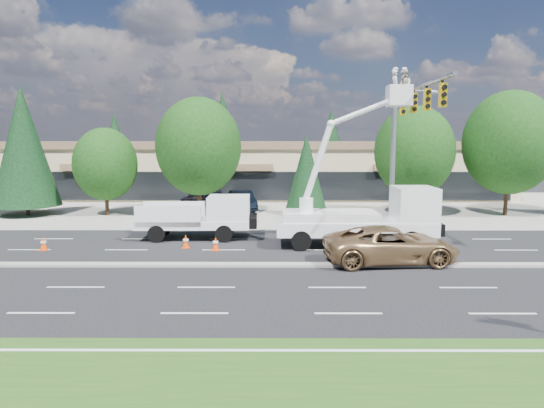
{
  "coord_description": "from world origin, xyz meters",
  "views": [
    {
      "loc": [
        2.58,
        -21.11,
        5.56
      ],
      "look_at": [
        2.49,
        3.1,
        2.4
      ],
      "focal_mm": 32.0,
      "sensor_mm": 36.0,
      "label": 1
    }
  ],
  "objects_px": {
    "utility_pickup": "(202,221)",
    "bucket_truck": "(369,209)",
    "signal_mast": "(403,132)",
    "minivan": "(391,245)"
  },
  "relations": [
    {
      "from": "signal_mast",
      "to": "utility_pickup",
      "type": "bearing_deg",
      "value": -175.88
    },
    {
      "from": "utility_pickup",
      "to": "bucket_truck",
      "type": "bearing_deg",
      "value": -13.8
    },
    {
      "from": "utility_pickup",
      "to": "minivan",
      "type": "relative_size",
      "value": 1.06
    },
    {
      "from": "utility_pickup",
      "to": "minivan",
      "type": "height_order",
      "value": "utility_pickup"
    },
    {
      "from": "bucket_truck",
      "to": "minivan",
      "type": "distance_m",
      "value": 3.79
    },
    {
      "from": "signal_mast",
      "to": "bucket_truck",
      "type": "height_order",
      "value": "bucket_truck"
    },
    {
      "from": "minivan",
      "to": "utility_pickup",
      "type": "bearing_deg",
      "value": 53.68
    },
    {
      "from": "bucket_truck",
      "to": "minivan",
      "type": "relative_size",
      "value": 1.53
    },
    {
      "from": "signal_mast",
      "to": "bucket_truck",
      "type": "relative_size",
      "value": 1.09
    },
    {
      "from": "utility_pickup",
      "to": "bucket_truck",
      "type": "relative_size",
      "value": 0.69
    }
  ]
}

